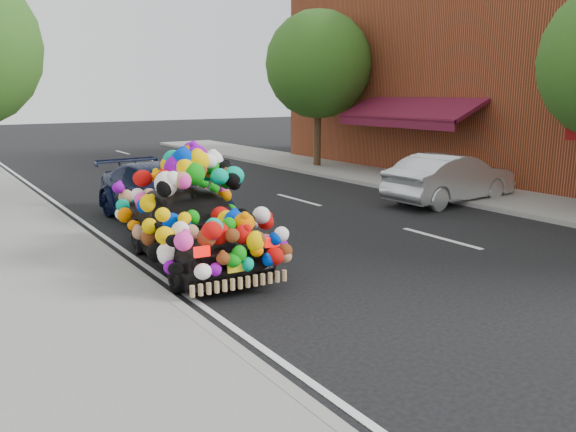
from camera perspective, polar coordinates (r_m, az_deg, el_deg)
name	(u,v)px	position (r m, az deg, el deg)	size (l,w,h in m)	color
ground	(294,269)	(9.40, 0.64, -5.42)	(100.00, 100.00, 0.00)	black
sidewalk	(11,324)	(7.91, -26.32, -9.81)	(4.00, 60.00, 0.12)	gray
kerb	(160,293)	(8.34, -12.88, -7.64)	(0.15, 60.00, 0.13)	gray
footpath_far	(468,192)	(17.08, 17.79, 2.34)	(3.00, 40.00, 0.12)	gray
lane_markings	(441,238)	(11.74, 15.25, -2.18)	(6.00, 50.00, 0.01)	silver
tree_far_b	(318,65)	(21.76, 3.07, 15.09)	(4.00, 4.00, 5.90)	#332114
plush_art_car	(192,206)	(9.60, -9.77, 0.96)	(2.32, 4.26, 1.97)	black
navy_sedan	(161,194)	(12.90, -12.74, 2.18)	(1.83, 4.49, 1.30)	black
silver_hatchback	(450,178)	(15.56, 16.17, 3.71)	(1.38, 3.95, 1.30)	#AEB1B5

